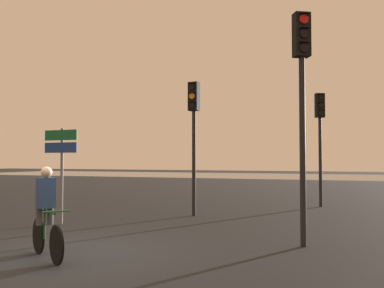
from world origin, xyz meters
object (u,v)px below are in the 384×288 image
at_px(direction_sign_post, 61,158).
at_px(cyclist, 46,212).
at_px(traffic_light_near_right, 302,84).
at_px(traffic_light_far_right, 320,128).
at_px(traffic_light_center, 194,122).

height_order(direction_sign_post, cyclist, direction_sign_post).
xyz_separation_m(traffic_light_near_right, direction_sign_post, (-6.49, 0.71, -1.48)).
bearing_deg(traffic_light_near_right, traffic_light_far_right, -118.16).
relative_size(traffic_light_far_right, direction_sign_post, 1.62).
distance_m(traffic_light_near_right, direction_sign_post, 6.69).
distance_m(traffic_light_far_right, traffic_light_near_right, 7.66).
height_order(traffic_light_far_right, traffic_light_center, traffic_light_far_right).
bearing_deg(traffic_light_center, traffic_light_near_right, 141.59).
bearing_deg(traffic_light_center, direction_sign_post, 51.87).
relative_size(direction_sign_post, cyclist, 1.60).
xyz_separation_m(traffic_light_center, cyclist, (-0.40, -6.29, -2.09)).
relative_size(traffic_light_far_right, traffic_light_center, 1.01).
relative_size(traffic_light_center, traffic_light_near_right, 0.88).
bearing_deg(cyclist, traffic_light_center, -150.10).
relative_size(traffic_light_center, direction_sign_post, 1.61).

